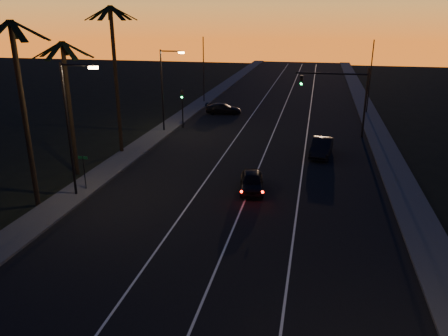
% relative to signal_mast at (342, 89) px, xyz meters
% --- Properties ---
extents(road, '(20.00, 170.00, 0.01)m').
position_rel_signal_mast_xyz_m(road, '(-7.14, -9.99, -4.78)').
color(road, black).
rests_on(road, ground).
extents(sidewalk_left, '(2.40, 170.00, 0.16)m').
position_rel_signal_mast_xyz_m(sidewalk_left, '(-18.34, -9.99, -4.70)').
color(sidewalk_left, '#3B3B38').
rests_on(sidewalk_left, ground).
extents(sidewalk_right, '(2.40, 170.00, 0.16)m').
position_rel_signal_mast_xyz_m(sidewalk_right, '(4.06, -9.99, -4.70)').
color(sidewalk_right, '#3B3B38').
rests_on(sidewalk_right, ground).
extents(lane_stripe_left, '(0.12, 160.00, 0.01)m').
position_rel_signal_mast_xyz_m(lane_stripe_left, '(-10.14, -9.99, -4.76)').
color(lane_stripe_left, silver).
rests_on(lane_stripe_left, road).
extents(lane_stripe_mid, '(0.12, 160.00, 0.01)m').
position_rel_signal_mast_xyz_m(lane_stripe_mid, '(-6.64, -9.99, -4.76)').
color(lane_stripe_mid, silver).
rests_on(lane_stripe_mid, road).
extents(lane_stripe_right, '(0.12, 160.00, 0.01)m').
position_rel_signal_mast_xyz_m(lane_stripe_right, '(-3.14, -9.99, -4.76)').
color(lane_stripe_right, silver).
rests_on(lane_stripe_right, road).
extents(palm_near, '(4.25, 4.16, 11.53)m').
position_rel_signal_mast_xyz_m(palm_near, '(-19.74, -21.99, 2.29)').
color(palm_near, black).
rests_on(palm_near, ground).
extents(palm_mid, '(4.25, 4.16, 10.03)m').
position_rel_signal_mast_xyz_m(palm_mid, '(-20.34, -15.99, 1.47)').
color(palm_mid, black).
rests_on(palm_mid, ground).
extents(palm_far, '(4.25, 4.16, 12.53)m').
position_rel_signal_mast_xyz_m(palm_far, '(-19.34, -9.99, 2.83)').
color(palm_far, black).
rests_on(palm_far, ground).
extents(streetlight_left_near, '(2.55, 0.26, 9.00)m').
position_rel_signal_mast_xyz_m(streetlight_left_near, '(-17.84, -19.99, 0.54)').
color(streetlight_left_near, black).
rests_on(streetlight_left_near, ground).
extents(streetlight_left_far, '(2.55, 0.26, 8.50)m').
position_rel_signal_mast_xyz_m(streetlight_left_far, '(-17.82, -1.99, 0.28)').
color(streetlight_left_far, black).
rests_on(streetlight_left_far, ground).
extents(street_sign, '(0.70, 0.06, 2.60)m').
position_rel_signal_mast_xyz_m(street_sign, '(-17.94, -18.99, -3.13)').
color(street_sign, black).
rests_on(street_sign, ground).
extents(signal_mast, '(7.10, 0.41, 7.00)m').
position_rel_signal_mast_xyz_m(signal_mast, '(0.00, 0.00, 0.00)').
color(signal_mast, black).
rests_on(signal_mast, ground).
extents(signal_post, '(0.28, 0.37, 4.20)m').
position_rel_signal_mast_xyz_m(signal_post, '(-16.64, -0.01, -1.89)').
color(signal_post, black).
rests_on(signal_post, ground).
extents(far_pole_left, '(0.14, 0.14, 9.00)m').
position_rel_signal_mast_xyz_m(far_pole_left, '(-18.14, 15.01, -0.28)').
color(far_pole_left, black).
rests_on(far_pole_left, ground).
extents(far_pole_right, '(0.14, 0.14, 9.00)m').
position_rel_signal_mast_xyz_m(far_pole_right, '(3.86, 12.01, -0.28)').
color(far_pole_right, black).
rests_on(far_pole_right, ground).
extents(lead_car, '(2.25, 4.66, 1.37)m').
position_rel_signal_mast_xyz_m(lead_car, '(-6.47, -16.58, -4.09)').
color(lead_car, black).
rests_on(lead_car, road).
extents(right_car, '(2.13, 4.80, 1.53)m').
position_rel_signal_mast_xyz_m(right_car, '(-1.68, -7.18, -4.00)').
color(right_car, black).
rests_on(right_car, road).
extents(cross_car, '(4.70, 2.50, 1.30)m').
position_rel_signal_mast_xyz_m(cross_car, '(-13.82, 8.01, -4.12)').
color(cross_car, black).
rests_on(cross_car, road).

